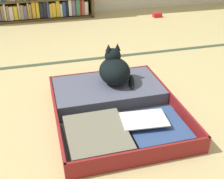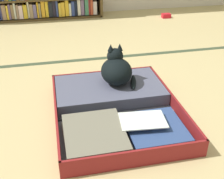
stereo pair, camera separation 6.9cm
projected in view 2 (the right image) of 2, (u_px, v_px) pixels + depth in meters
ground_plane at (111, 124)px, 1.62m from camera, size 10.00×10.00×0.00m
tatami_border at (87, 59)px, 2.40m from camera, size 4.80×0.05×0.00m
open_suitcase at (113, 106)px, 1.70m from camera, size 0.70×0.84×0.10m
black_cat at (116, 70)px, 1.81m from camera, size 0.24×0.26×0.24m
small_red_pouch at (166, 16)px, 3.47m from camera, size 0.10×0.07×0.05m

